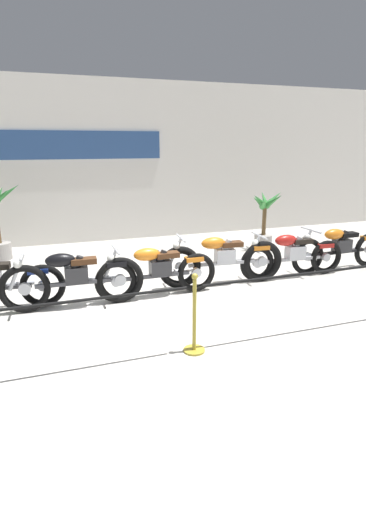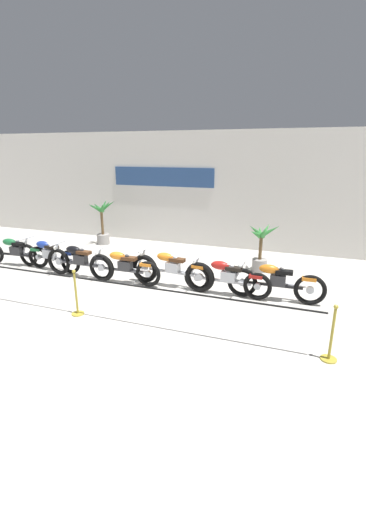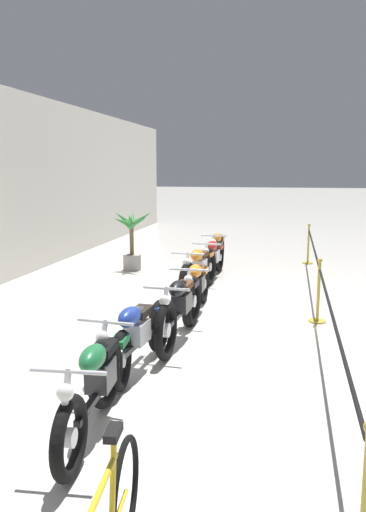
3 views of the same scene
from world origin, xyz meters
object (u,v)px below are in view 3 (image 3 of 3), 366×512
Objects in this scene: motorcycle_blue_1 at (135,338)px; potted_palm_right_of_row at (132,240)px; stanchion_far_left at (325,301)px; stanchion_mid_right at (308,250)px; motorcycle_orange_3 at (197,287)px; motorcycle_red_5 at (213,258)px; motorcycle_orange_4 at (199,271)px; motorcycle_black_2 at (180,308)px; stanchion_mid_left at (318,300)px; motorcycle_orange_6 at (217,249)px; motorcycle_green_0 at (99,382)px.

potted_palm_right_of_row is at bearing 18.30° from motorcycle_blue_1.
stanchion_far_left is (-4.92, -4.26, -0.01)m from potted_palm_right_of_row.
stanchion_mid_right is at bearing -67.55° from potted_palm_right_of_row.
motorcycle_orange_3 is 2.82m from motorcycle_red_5.
motorcycle_orange_4 is 2.31× the size of stanchion_mid_right.
motorcycle_orange_4 is at bearing 37.80° from stanchion_far_left.
motorcycle_black_2 is at bearing -178.82° from motorcycle_orange_3.
motorcycle_orange_4 is at bearing 58.25° from stanchion_mid_left.
motorcycle_orange_6 is 1.56× the size of potted_palm_right_of_row.
potted_palm_right_of_row is at bearing 106.91° from motorcycle_orange_6.
motorcycle_orange_4 is at bearing 150.00° from stanchion_mid_right.
motorcycle_black_2 is 2.40m from stanchion_mid_left.
potted_palm_right_of_row is (3.38, 2.25, 0.28)m from motorcycle_orange_3.
stanchion_mid_right is at bearing -42.84° from motorcycle_red_5.
potted_palm_right_of_row reaches higher than stanchion_mid_right.
potted_palm_right_of_row is 4.63m from stanchion_mid_right.
stanchion_mid_left and stanchion_mid_right have the same top height.
motorcycle_orange_6 is 2.52m from stanchion_mid_right.
motorcycle_green_0 is 1.08× the size of motorcycle_orange_3.
stanchion_far_left is at bearing -153.61° from motorcycle_red_5.
motorcycle_red_5 is at bearing -0.87° from motorcycle_blue_1.
stanchion_mid_right reaches higher than motorcycle_blue_1.
stanchion_mid_right is (6.69, 0.00, -0.38)m from stanchion_far_left.
stanchion_mid_right is (3.83, -2.21, -0.12)m from motorcycle_orange_4.
stanchion_mid_right is at bearing -62.87° from motorcycle_orange_6.
potted_palm_right_of_row is at bearing 33.64° from motorcycle_orange_3.
stanchion_mid_right reaches higher than motorcycle_red_5.
stanchion_far_left is at bearing -62.31° from motorcycle_blue_1.
motorcycle_orange_6 is at bearing 3.20° from motorcycle_orange_3.
motorcycle_blue_1 is at bearing 164.07° from stanchion_mid_right.
motorcycle_green_0 is at bearing 166.33° from stanchion_mid_right.
stanchion_far_left is 10.01× the size of stanchion_mid_right.
potted_palm_right_of_row reaches higher than motorcycle_blue_1.
motorcycle_blue_1 is at bearing 117.69° from stanchion_far_left.
motorcycle_red_5 is 2.14× the size of stanchion_mid_left.
motorcycle_blue_1 is 2.27× the size of stanchion_mid_right.
stanchion_mid_left is (-4.06, -2.24, -0.12)m from motorcycle_orange_6.
stanchion_mid_right is at bearing -21.36° from motorcycle_orange_3.
stanchion_mid_right is (1.15, -2.24, -0.12)m from motorcycle_orange_6.
motorcycle_black_2 is (2.56, -0.23, 0.03)m from motorcycle_green_0.
motorcycle_orange_4 is (1.31, 0.20, 0.01)m from motorcycle_orange_3.
motorcycle_orange_4 reaches higher than motorcycle_orange_3.
motorcycle_green_0 is at bearing 179.98° from motorcycle_orange_4.
motorcycle_orange_6 is 2.22× the size of stanchion_mid_right.
stanchion_far_left is at bearing -127.44° from motorcycle_orange_3.
stanchion_mid_left is (-1.37, -2.21, -0.12)m from motorcycle_orange_4.
stanchion_mid_right is (6.55, -1.98, -0.13)m from motorcycle_black_2.
motorcycle_black_2 is at bearing 86.04° from stanchion_far_left.
motorcycle_orange_4 is at bearing 4.83° from motorcycle_black_2.
stanchion_far_left and stanchion_mid_left have the same top height.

